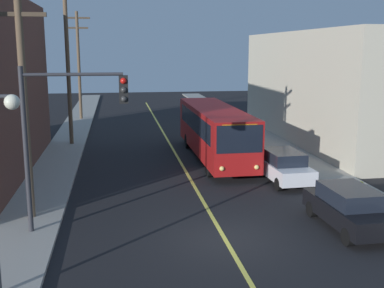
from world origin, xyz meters
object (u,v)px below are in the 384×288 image
at_px(utility_pole_far, 79,61).
at_px(city_bus, 214,130).
at_px(parked_car_white, 283,166).
at_px(utility_pole_near, 23,87).
at_px(fire_hydrant, 361,190).
at_px(utility_pole_mid, 67,51).
at_px(parked_car_black, 349,207).
at_px(parked_car_red, 241,135).
at_px(traffic_signal_left_corner, 69,118).

bearing_deg(utility_pole_far, city_bus, -63.02).
bearing_deg(parked_car_white, city_bus, 113.14).
height_order(utility_pole_near, fire_hydrant, utility_pole_near).
bearing_deg(utility_pole_mid, parked_car_white, -44.42).
distance_m(parked_car_black, utility_pole_far, 33.26).
distance_m(parked_car_black, fire_hydrant, 3.48).
bearing_deg(utility_pole_near, parked_car_red, 47.22).
relative_size(city_bus, fire_hydrant, 14.49).
relative_size(parked_car_white, utility_pole_mid, 0.38).
distance_m(city_bus, parked_car_black, 12.71).
distance_m(city_bus, parked_car_white, 6.27).
distance_m(utility_pole_near, fire_hydrant, 14.81).
distance_m(city_bus, traffic_signal_left_corner, 13.75).
xyz_separation_m(city_bus, utility_pole_mid, (-9.12, 5.63, 4.79)).
distance_m(utility_pole_far, fire_hydrant, 31.54).
height_order(city_bus, traffic_signal_left_corner, traffic_signal_left_corner).
bearing_deg(parked_car_black, traffic_signal_left_corner, 173.24).
relative_size(city_bus, utility_pole_near, 1.30).
xyz_separation_m(parked_car_white, utility_pole_mid, (-11.55, 11.32, 5.77)).
bearing_deg(parked_car_red, parked_car_black, -89.67).
bearing_deg(fire_hydrant, utility_pole_near, 179.99).
bearing_deg(traffic_signal_left_corner, utility_pole_mid, 95.13).
bearing_deg(utility_pole_mid, utility_pole_far, 90.82).
relative_size(parked_car_black, parked_car_white, 0.99).
height_order(parked_car_white, utility_pole_near, utility_pole_near).
bearing_deg(utility_pole_far, parked_car_white, -63.91).
height_order(utility_pole_near, utility_pole_mid, utility_pole_mid).
xyz_separation_m(parked_car_black, traffic_signal_left_corner, (-10.26, 1.22, 3.46)).
xyz_separation_m(parked_car_red, utility_pole_near, (-11.94, -12.90, 4.46)).
relative_size(parked_car_white, utility_pole_near, 0.48).
xyz_separation_m(parked_car_black, parked_car_red, (-0.09, 15.74, 0.00)).
height_order(parked_car_red, fire_hydrant, parked_car_red).
relative_size(parked_car_black, utility_pole_near, 0.48).
height_order(utility_pole_mid, fire_hydrant, utility_pole_mid).
bearing_deg(city_bus, traffic_signal_left_corner, -124.24).
relative_size(parked_car_red, fire_hydrant, 5.32).
xyz_separation_m(traffic_signal_left_corner, fire_hydrant, (12.26, 1.62, -3.72)).
bearing_deg(parked_car_black, utility_pole_mid, 123.13).
relative_size(utility_pole_near, traffic_signal_left_corner, 1.55).
bearing_deg(traffic_signal_left_corner, utility_pole_far, 93.28).
relative_size(parked_car_white, traffic_signal_left_corner, 0.74).
xyz_separation_m(utility_pole_mid, fire_hydrant, (13.77, -15.19, -6.03)).
bearing_deg(parked_car_white, parked_car_red, 89.24).
height_order(city_bus, utility_pole_far, utility_pole_far).
relative_size(parked_car_white, fire_hydrant, 5.32).
bearing_deg(utility_pole_near, utility_pole_mid, 88.99).
height_order(parked_car_black, parked_car_white, same).
relative_size(city_bus, parked_car_red, 2.73).
bearing_deg(city_bus, parked_car_white, -66.86).
bearing_deg(parked_car_white, fire_hydrant, -60.17).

